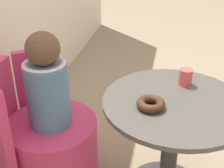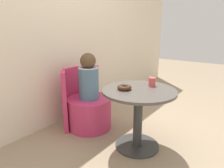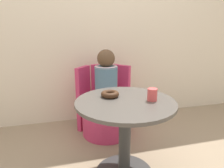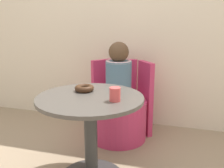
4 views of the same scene
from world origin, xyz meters
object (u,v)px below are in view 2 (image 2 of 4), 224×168
(child_figure, at_px, (89,78))
(cup, at_px, (152,82))
(donut, at_px, (124,87))
(round_table, at_px, (139,107))
(tub_chair, at_px, (90,113))

(child_figure, height_order, cup, child_figure)
(child_figure, xyz_separation_m, donut, (-0.10, -0.57, 0.01))
(round_table, relative_size, child_figure, 1.33)
(tub_chair, xyz_separation_m, cup, (0.17, -0.73, 0.48))
(round_table, bearing_deg, tub_chair, 88.98)
(tub_chair, distance_m, child_figure, 0.45)
(cup, bearing_deg, child_figure, 103.17)
(round_table, height_order, cup, cup)
(tub_chair, height_order, cup, cup)
(donut, xyz_separation_m, cup, (0.27, -0.16, 0.02))
(round_table, xyz_separation_m, donut, (-0.09, 0.11, 0.20))
(round_table, height_order, donut, donut)
(tub_chair, distance_m, donut, 0.74)
(tub_chair, bearing_deg, round_table, -91.02)
(tub_chair, height_order, child_figure, child_figure)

